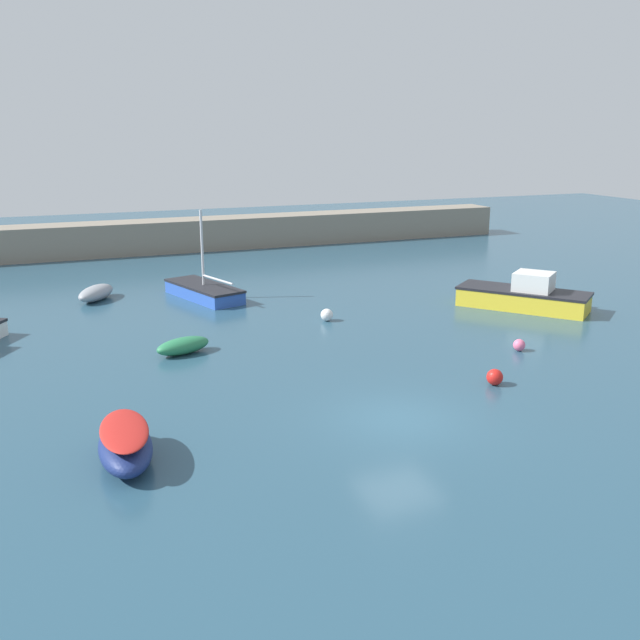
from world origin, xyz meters
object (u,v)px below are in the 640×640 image
at_px(motorboat_with_cabin, 525,296).
at_px(mooring_buoy_white, 327,315).
at_px(mooring_buoy_pink, 519,345).
at_px(sailboat_twin_hulled, 204,291).
at_px(dinghy_near_pier, 183,346).
at_px(open_tender_yellow, 96,293).
at_px(mooring_buoy_red, 495,377).
at_px(rowboat_with_red_cover, 125,444).

distance_m(motorboat_with_cabin, mooring_buoy_white, 10.07).
bearing_deg(motorboat_with_cabin, mooring_buoy_pink, 102.49).
height_order(sailboat_twin_hulled, motorboat_with_cabin, sailboat_twin_hulled).
bearing_deg(mooring_buoy_white, dinghy_near_pier, -160.93).
distance_m(open_tender_yellow, mooring_buoy_red, 21.78).
xyz_separation_m(open_tender_yellow, mooring_buoy_red, (11.79, -18.31, -0.10)).
height_order(dinghy_near_pier, mooring_buoy_pink, dinghy_near_pier).
relative_size(open_tender_yellow, mooring_buoy_white, 5.25).
height_order(motorboat_with_cabin, mooring_buoy_pink, motorboat_with_cabin).
relative_size(dinghy_near_pier, mooring_buoy_red, 4.30).
height_order(motorboat_with_cabin, mooring_buoy_white, motorboat_with_cabin).
bearing_deg(sailboat_twin_hulled, rowboat_with_red_cover, 143.38).
height_order(open_tender_yellow, dinghy_near_pier, open_tender_yellow).
xyz_separation_m(sailboat_twin_hulled, dinghy_near_pier, (-2.91, -9.07, -0.07)).
height_order(rowboat_with_red_cover, motorboat_with_cabin, motorboat_with_cabin).
distance_m(sailboat_twin_hulled, dinghy_near_pier, 9.53).
bearing_deg(mooring_buoy_red, rowboat_with_red_cover, -174.08).
height_order(mooring_buoy_pink, mooring_buoy_red, mooring_buoy_red).
xyz_separation_m(open_tender_yellow, motorboat_with_cabin, (19.53, -9.76, 0.26)).
xyz_separation_m(rowboat_with_red_cover, mooring_buoy_pink, (15.92, 4.25, -0.28)).
bearing_deg(mooring_buoy_white, mooring_buoy_red, -77.60).
bearing_deg(mooring_buoy_pink, open_tender_yellow, 134.35).
distance_m(dinghy_near_pier, mooring_buoy_pink, 13.44).
relative_size(rowboat_with_red_cover, dinghy_near_pier, 1.39).
xyz_separation_m(open_tender_yellow, dinghy_near_pier, (2.40, -10.74, -0.06)).
distance_m(sailboat_twin_hulled, mooring_buoy_pink, 16.80).
height_order(open_tender_yellow, rowboat_with_red_cover, rowboat_with_red_cover).
relative_size(open_tender_yellow, sailboat_twin_hulled, 0.54).
height_order(dinghy_near_pier, mooring_buoy_white, dinghy_near_pier).
xyz_separation_m(mooring_buoy_white, mooring_buoy_red, (2.21, -10.05, -0.00)).
bearing_deg(mooring_buoy_white, rowboat_with_red_cover, -132.69).
xyz_separation_m(mooring_buoy_pink, mooring_buoy_red, (-3.24, -2.94, 0.05)).
xyz_separation_m(open_tender_yellow, sailboat_twin_hulled, (5.31, -1.67, 0.01)).
distance_m(sailboat_twin_hulled, mooring_buoy_red, 17.86).
xyz_separation_m(open_tender_yellow, mooring_buoy_pink, (15.03, -15.37, -0.14)).
height_order(rowboat_with_red_cover, mooring_buoy_red, rowboat_with_red_cover).
bearing_deg(sailboat_twin_hulled, open_tender_yellow, 54.99).
bearing_deg(open_tender_yellow, mooring_buoy_pink, 77.96).
relative_size(open_tender_yellow, motorboat_with_cabin, 0.48).
bearing_deg(rowboat_with_red_cover, mooring_buoy_pink, -71.25).
bearing_deg(sailboat_twin_hulled, mooring_buoy_red, -176.26).
distance_m(dinghy_near_pier, mooring_buoy_white, 7.59).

